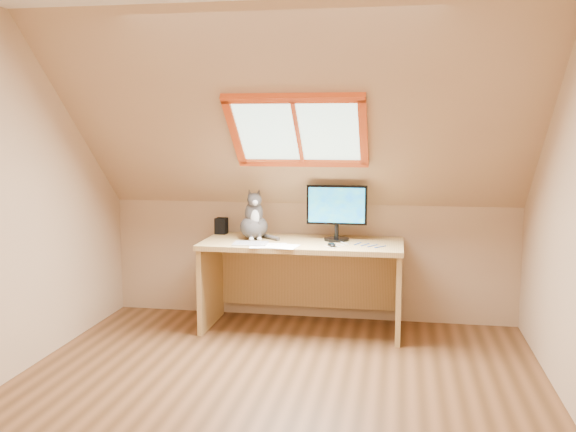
# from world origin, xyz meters

# --- Properties ---
(ground) EXTENTS (3.50, 3.50, 0.00)m
(ground) POSITION_xyz_m (0.00, 0.00, 0.00)
(ground) COLOR brown
(ground) RESTS_ON ground
(room_shell) EXTENTS (3.52, 3.52, 2.41)m
(room_shell) POSITION_xyz_m (0.00, -0.09, 1.43)
(room_shell) COLOR tan
(room_shell) RESTS_ON ground
(desk) EXTENTS (1.61, 0.71, 0.74)m
(desk) POSITION_xyz_m (-0.02, 1.45, 0.51)
(desk) COLOR tan
(desk) RESTS_ON ground
(monitor) EXTENTS (0.49, 0.21, 0.45)m
(monitor) POSITION_xyz_m (0.25, 1.47, 1.00)
(monitor) COLOR black
(monitor) RESTS_ON desk
(cat) EXTENTS (0.31, 0.34, 0.42)m
(cat) POSITION_xyz_m (-0.43, 1.43, 0.89)
(cat) COLOR #484240
(cat) RESTS_ON desk
(desk_speaker) EXTENTS (0.10, 0.10, 0.14)m
(desk_speaker) POSITION_xyz_m (-0.76, 1.63, 0.80)
(desk_speaker) COLOR black
(desk_speaker) RESTS_ON desk
(graphics_tablet) EXTENTS (0.28, 0.21, 0.01)m
(graphics_tablet) POSITION_xyz_m (-0.40, 1.18, 0.74)
(graphics_tablet) COLOR #B2B2B7
(graphics_tablet) RESTS_ON desk
(mouse) EXTENTS (0.10, 0.12, 0.03)m
(mouse) POSITION_xyz_m (0.24, 1.18, 0.75)
(mouse) COLOR black
(mouse) RESTS_ON desk
(papers) EXTENTS (0.33, 0.27, 0.00)m
(papers) POSITION_xyz_m (-0.20, 1.12, 0.74)
(papers) COLOR white
(papers) RESTS_ON desk
(cables) EXTENTS (0.51, 0.26, 0.01)m
(cables) POSITION_xyz_m (0.43, 1.26, 0.74)
(cables) COLOR silver
(cables) RESTS_ON desk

